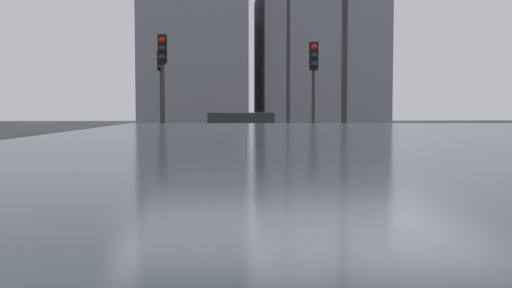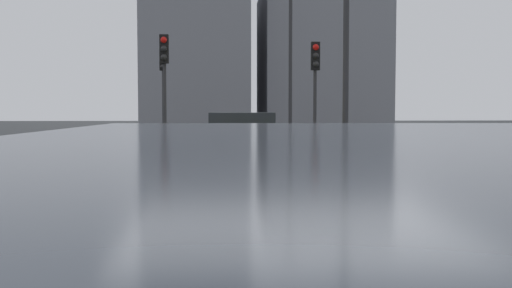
{
  "view_description": "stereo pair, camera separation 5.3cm",
  "coord_description": "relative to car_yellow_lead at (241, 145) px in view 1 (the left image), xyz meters",
  "views": [
    {
      "loc": [
        -4.49,
        0.62,
        1.66
      ],
      "look_at": [
        5.14,
        0.01,
        1.1
      ],
      "focal_mm": 42.78,
      "sensor_mm": 36.0,
      "label": 1
    },
    {
      "loc": [
        -4.49,
        0.56,
        1.66
      ],
      "look_at": [
        5.14,
        0.01,
        1.1
      ],
      "focal_mm": 42.78,
      "sensor_mm": 36.0,
      "label": 2
    }
  ],
  "objects": [
    {
      "name": "traffic_light_near_left",
      "position": [
        4.19,
        -2.51,
        1.99
      ],
      "size": [
        0.32,
        0.29,
        3.8
      ],
      "rotation": [
        0.0,
        0.0,
        3.1
      ],
      "color": "#2D2D30",
      "rests_on": "ground_plane"
    },
    {
      "name": "traffic_light_near_right",
      "position": [
        13.71,
        3.25,
        2.37
      ],
      "size": [
        0.32,
        0.29,
        4.35
      ],
      "rotation": [
        0.0,
        0.0,
        3.08
      ],
      "color": "#2D2D30",
      "rests_on": "ground_plane"
    },
    {
      "name": "car_yellow_lead",
      "position": [
        0.0,
        0.0,
        0.0
      ],
      "size": [
        4.13,
        2.11,
        1.57
      ],
      "rotation": [
        0.0,
        0.0,
        -0.03
      ],
      "color": "gold",
      "rests_on": "ground_plane"
    },
    {
      "name": "building_facade_left",
      "position": [
        25.67,
        -6.03,
        4.03
      ],
      "size": [
        10.48,
        7.64,
        9.57
      ],
      "primitive_type": "cube",
      "color": "gray",
      "rests_on": "ground_plane"
    },
    {
      "name": "street_lamp_kerbside",
      "position": [
        11.79,
        -2.58,
        4.2
      ],
      "size": [
        0.56,
        0.36,
        8.55
      ],
      "color": "#2D2D30",
      "rests_on": "ground_plane"
    },
    {
      "name": "car_grey_second",
      "position": [
        -7.26,
        -0.06,
        -0.05
      ],
      "size": [
        4.44,
        2.08,
        1.44
      ],
      "rotation": [
        0.0,
        0.0,
        -0.04
      ],
      "color": "slate",
      "rests_on": "ground_plane"
    },
    {
      "name": "traffic_light_far_left",
      "position": [
        4.05,
        2.3,
        2.12
      ],
      "size": [
        0.32,
        0.28,
        3.99
      ],
      "rotation": [
        0.0,
        0.0,
        3.14
      ],
      "color": "#2D2D30",
      "rests_on": "ground_plane"
    },
    {
      "name": "building_facade_center",
      "position": [
        26.47,
        1.97,
        6.28
      ],
      "size": [
        15.23,
        6.29,
        14.07
      ],
      "primitive_type": "cube",
      "color": "gray",
      "rests_on": "ground_plane"
    }
  ]
}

